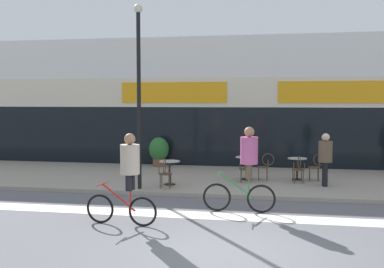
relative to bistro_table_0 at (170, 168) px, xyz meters
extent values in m
plane|color=#5B5B60|center=(2.39, -5.68, -0.66)|extent=(120.00, 120.00, 0.00)
cube|color=gray|center=(2.39, 1.57, -0.60)|extent=(40.00, 5.50, 0.12)
cube|color=silver|center=(2.39, 6.32, 2.03)|extent=(40.00, 4.00, 5.39)
cube|color=black|center=(2.39, 4.35, 0.66)|extent=(38.80, 0.10, 2.40)
cube|color=beige|center=(2.39, 4.37, 2.46)|extent=(39.20, 0.14, 1.20)
cube|color=orange|center=(-0.82, 4.30, 2.46)|extent=(4.40, 0.08, 0.84)
cube|color=orange|center=(5.59, 4.30, 2.46)|extent=(4.40, 0.08, 0.84)
cube|color=silver|center=(2.39, -3.14, -0.66)|extent=(36.00, 0.70, 0.01)
cylinder|color=black|center=(0.00, 0.00, -0.53)|extent=(0.36, 0.36, 0.02)
cylinder|color=black|center=(0.00, 0.00, -0.17)|extent=(0.07, 0.07, 0.74)
cylinder|color=#ADA8A3|center=(0.00, 0.00, 0.21)|extent=(0.66, 0.66, 0.02)
cylinder|color=black|center=(2.35, 1.39, -0.53)|extent=(0.40, 0.40, 0.02)
cylinder|color=black|center=(2.35, 1.39, -0.17)|extent=(0.07, 0.07, 0.75)
cylinder|color=#ADA8A3|center=(2.35, 1.39, 0.22)|extent=(0.73, 0.73, 0.02)
cylinder|color=black|center=(4.03, 1.61, -0.53)|extent=(0.35, 0.35, 0.02)
cylinder|color=black|center=(4.03, 1.61, -0.18)|extent=(0.07, 0.07, 0.71)
cylinder|color=#ADA8A3|center=(4.03, 1.61, 0.19)|extent=(0.64, 0.64, 0.02)
cylinder|color=#4C3823|center=(0.00, -0.55, -0.10)|extent=(0.42, 0.42, 0.03)
cylinder|color=#4C3823|center=(-0.15, -0.42, -0.33)|extent=(0.03, 0.03, 0.42)
cylinder|color=#4C3823|center=(0.13, -0.40, -0.33)|extent=(0.03, 0.03, 0.42)
cylinder|color=#4C3823|center=(-0.13, -0.70, -0.33)|extent=(0.03, 0.03, 0.42)
cylinder|color=#4C3823|center=(0.15, -0.68, -0.33)|extent=(0.03, 0.03, 0.42)
torus|color=#4C3823|center=(0.01, -0.72, 0.16)|extent=(0.05, 0.41, 0.41)
cylinder|color=#4C3823|center=(-0.16, -0.73, 0.02)|extent=(0.03, 0.03, 0.23)
cylinder|color=#4C3823|center=(0.18, -0.71, 0.02)|extent=(0.03, 0.03, 0.23)
cylinder|color=#4C3823|center=(2.35, 0.84, -0.10)|extent=(0.41, 0.41, 0.03)
cylinder|color=#4C3823|center=(2.20, 0.98, -0.33)|extent=(0.03, 0.03, 0.42)
cylinder|color=#4C3823|center=(2.48, 0.99, -0.33)|extent=(0.03, 0.03, 0.42)
cylinder|color=#4C3823|center=(2.21, 0.70, -0.33)|extent=(0.03, 0.03, 0.42)
cylinder|color=#4C3823|center=(2.49, 0.71, -0.33)|extent=(0.03, 0.03, 0.42)
torus|color=#4C3823|center=(2.35, 0.67, 0.16)|extent=(0.04, 0.41, 0.41)
cylinder|color=#4C3823|center=(2.18, 0.67, 0.02)|extent=(0.03, 0.03, 0.23)
cylinder|color=#4C3823|center=(2.52, 0.68, 0.02)|extent=(0.03, 0.03, 0.23)
cylinder|color=#4C3823|center=(2.90, 1.39, -0.10)|extent=(0.41, 0.41, 0.03)
cylinder|color=#4C3823|center=(2.76, 1.25, -0.33)|extent=(0.03, 0.03, 0.42)
cylinder|color=#4C3823|center=(2.75, 1.53, -0.33)|extent=(0.03, 0.03, 0.42)
cylinder|color=#4C3823|center=(3.04, 1.26, -0.33)|extent=(0.03, 0.03, 0.42)
cylinder|color=#4C3823|center=(3.03, 1.54, -0.33)|extent=(0.03, 0.03, 0.42)
torus|color=#4C3823|center=(3.07, 1.40, 0.16)|extent=(0.41, 0.04, 0.41)
cylinder|color=#4C3823|center=(3.07, 1.23, 0.02)|extent=(0.03, 0.03, 0.23)
cylinder|color=#4C3823|center=(3.06, 1.57, 0.02)|extent=(0.03, 0.03, 0.23)
cylinder|color=#4C3823|center=(4.03, 1.06, -0.10)|extent=(0.45, 0.45, 0.03)
cylinder|color=#4C3823|center=(3.88, 1.18, -0.33)|extent=(0.03, 0.03, 0.42)
cylinder|color=#4C3823|center=(4.16, 1.22, -0.33)|extent=(0.03, 0.03, 0.42)
cylinder|color=#4C3823|center=(3.91, 0.91, -0.33)|extent=(0.03, 0.03, 0.42)
cylinder|color=#4C3823|center=(4.19, 0.94, -0.33)|extent=(0.03, 0.03, 0.42)
torus|color=#4C3823|center=(4.06, 0.89, 0.16)|extent=(0.08, 0.41, 0.41)
cylinder|color=#4C3823|center=(3.89, 0.87, 0.02)|extent=(0.03, 0.03, 0.23)
cylinder|color=#4C3823|center=(4.23, 0.92, 0.02)|extent=(0.03, 0.03, 0.23)
cylinder|color=#4C3823|center=(4.58, 1.61, -0.10)|extent=(0.42, 0.42, 0.03)
cylinder|color=#4C3823|center=(4.44, 1.48, -0.33)|extent=(0.03, 0.03, 0.42)
cylinder|color=#4C3823|center=(4.45, 1.76, -0.33)|extent=(0.03, 0.03, 0.42)
cylinder|color=#4C3823|center=(4.72, 1.47, -0.33)|extent=(0.03, 0.03, 0.42)
cylinder|color=#4C3823|center=(4.73, 1.75, -0.33)|extent=(0.03, 0.03, 0.42)
torus|color=#4C3823|center=(4.75, 1.61, 0.16)|extent=(0.41, 0.04, 0.41)
cylinder|color=#4C3823|center=(4.75, 1.44, 0.02)|extent=(0.03, 0.03, 0.23)
cylinder|color=#4C3823|center=(4.76, 1.78, 0.02)|extent=(0.03, 0.03, 0.23)
cylinder|color=brown|center=(-1.33, 3.84, -0.36)|extent=(0.50, 0.50, 0.36)
ellipsoid|color=#28662D|center=(-1.33, 3.84, 0.16)|extent=(0.81, 0.81, 0.97)
cylinder|color=black|center=(-0.76, -0.77, 2.11)|extent=(0.12, 0.12, 5.30)
sphere|color=beige|center=(-0.76, -0.77, 4.84)|extent=(0.26, 0.26, 0.26)
torus|color=black|center=(1.83, -2.66, -0.30)|extent=(0.71, 0.07, 0.71)
torus|color=black|center=(2.94, -2.65, -0.30)|extent=(0.71, 0.07, 0.71)
cylinder|color=#2D753D|center=(2.33, -2.65, 0.00)|extent=(0.86, 0.05, 0.64)
cylinder|color=#2D753D|center=(2.63, -2.65, -0.05)|extent=(0.04, 0.04, 0.50)
cylinder|color=#2D753D|center=(1.89, -2.66, 0.30)|extent=(0.03, 0.48, 0.03)
cylinder|color=#4C3D2D|center=(2.63, -2.73, 0.38)|extent=(0.15, 0.15, 0.37)
cylinder|color=#4C3D2D|center=(2.63, -2.57, 0.38)|extent=(0.15, 0.15, 0.37)
cylinder|color=#A84C7F|center=(2.63, -2.65, 0.90)|extent=(0.44, 0.44, 0.67)
sphere|color=#9E7051|center=(2.63, -2.65, 1.36)|extent=(0.25, 0.25, 0.25)
torus|color=black|center=(-0.65, -4.22, -0.33)|extent=(0.67, 0.11, 0.67)
torus|color=black|center=(0.38, -4.32, -0.33)|extent=(0.67, 0.11, 0.67)
cylinder|color=red|center=(-0.19, -4.27, -0.04)|extent=(0.80, 0.12, 0.60)
cylinder|color=red|center=(0.09, -4.29, -0.09)|extent=(0.04, 0.04, 0.47)
cylinder|color=red|center=(-0.60, -4.23, 0.24)|extent=(0.07, 0.48, 0.03)
cylinder|color=black|center=(0.08, -4.37, 0.32)|extent=(0.16, 0.16, 0.36)
cylinder|color=black|center=(0.10, -4.21, 0.32)|extent=(0.16, 0.16, 0.36)
cylinder|color=#B2A38E|center=(0.09, -4.29, 0.83)|extent=(0.46, 0.46, 0.66)
sphere|color=#9E7051|center=(0.09, -4.29, 1.29)|extent=(0.25, 0.25, 0.25)
cylinder|color=black|center=(4.82, 0.72, -0.16)|extent=(0.16, 0.16, 0.75)
cylinder|color=black|center=(4.83, 0.55, -0.16)|extent=(0.16, 0.16, 0.75)
cylinder|color=brown|center=(4.83, 0.64, 0.54)|extent=(0.45, 0.45, 0.66)
sphere|color=beige|center=(4.83, 0.64, 0.99)|extent=(0.25, 0.25, 0.25)
camera|label=1|loc=(3.18, -13.75, 2.13)|focal=42.00mm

